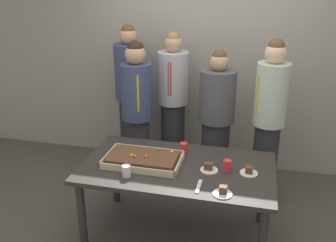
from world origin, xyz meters
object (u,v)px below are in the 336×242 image
(drink_cup_nearest, at_px, (184,148))
(person_left_edge_reaching, at_px, (269,120))
(drink_cup_middle, at_px, (126,171))
(drink_cup_far_end, at_px, (227,166))
(plated_slice_near_left, at_px, (249,171))
(cake_server_utensil, at_px, (199,186))
(plated_slice_far_left, at_px, (223,192))
(sheet_cake, at_px, (143,159))
(party_table, at_px, (177,174))
(person_far_right_suit, at_px, (173,104))
(person_green_shirt_behind, at_px, (137,114))
(person_serving_front, at_px, (216,121))
(plated_slice_near_right, at_px, (209,168))
(person_striped_tie_right, at_px, (131,98))

(drink_cup_nearest, height_order, person_left_edge_reaching, person_left_edge_reaching)
(drink_cup_middle, height_order, drink_cup_far_end, same)
(plated_slice_near_left, relative_size, cake_server_utensil, 0.75)
(plated_slice_far_left, distance_m, drink_cup_far_end, 0.38)
(drink_cup_far_end, bearing_deg, drink_cup_middle, -159.73)
(sheet_cake, height_order, drink_cup_middle, drink_cup_middle)
(party_table, bearing_deg, sheet_cake, -177.00)
(plated_slice_near_left, xyz_separation_m, person_far_right_suit, (-0.92, 1.15, 0.13))
(sheet_cake, height_order, drink_cup_far_end, drink_cup_far_end)
(drink_cup_far_end, xyz_separation_m, person_far_right_suit, (-0.74, 1.15, 0.10))
(drink_cup_middle, height_order, person_green_shirt_behind, person_green_shirt_behind)
(party_table, relative_size, cake_server_utensil, 8.30)
(plated_slice_near_left, bearing_deg, plated_slice_far_left, -115.85)
(person_serving_front, bearing_deg, plated_slice_near_right, 32.35)
(drink_cup_middle, relative_size, person_striped_tie_right, 0.06)
(plated_slice_near_left, relative_size, person_serving_front, 0.09)
(sheet_cake, bearing_deg, party_table, 3.00)
(plated_slice_near_left, xyz_separation_m, person_left_edge_reaching, (0.15, 0.84, 0.16))
(plated_slice_far_left, distance_m, person_far_right_suit, 1.70)
(cake_server_utensil, height_order, person_serving_front, person_serving_front)
(plated_slice_near_left, relative_size, person_far_right_suit, 0.09)
(drink_cup_far_end, bearing_deg, plated_slice_near_left, -2.18)
(plated_slice_near_right, bearing_deg, sheet_cake, -179.96)
(plated_slice_far_left, bearing_deg, cake_server_utensil, 161.60)
(plated_slice_near_right, distance_m, person_green_shirt_behind, 1.20)
(person_striped_tie_right, bearing_deg, person_green_shirt_behind, 4.27)
(cake_server_utensil, bearing_deg, person_serving_front, 90.78)
(person_far_right_suit, bearing_deg, drink_cup_nearest, 18.89)
(plated_slice_far_left, bearing_deg, person_striped_tie_right, 129.46)
(plated_slice_near_right, bearing_deg, cake_server_utensil, -98.01)
(plated_slice_near_left, distance_m, person_green_shirt_behind, 1.45)
(plated_slice_near_left, relative_size, drink_cup_nearest, 1.50)
(party_table, distance_m, person_green_shirt_behind, 1.02)
(plated_slice_near_right, height_order, person_striped_tie_right, person_striped_tie_right)
(drink_cup_far_end, distance_m, person_green_shirt_behind, 1.29)
(cake_server_utensil, height_order, person_green_shirt_behind, person_green_shirt_behind)
(sheet_cake, bearing_deg, plated_slice_near_left, 1.53)
(person_green_shirt_behind, bearing_deg, plated_slice_near_left, 36.42)
(sheet_cake, height_order, plated_slice_near_right, sheet_cake)
(drink_cup_nearest, bearing_deg, person_striped_tie_right, 132.43)
(drink_cup_nearest, xyz_separation_m, drink_cup_far_end, (0.42, -0.25, 0.00))
(person_green_shirt_behind, height_order, person_striped_tie_right, person_striped_tie_right)
(drink_cup_nearest, xyz_separation_m, person_green_shirt_behind, (-0.62, 0.51, 0.09))
(drink_cup_far_end, relative_size, person_serving_front, 0.06)
(party_table, bearing_deg, person_serving_front, 76.84)
(sheet_cake, relative_size, plated_slice_near_right, 4.44)
(drink_cup_middle, bearing_deg, person_green_shirt_behind, 103.41)
(drink_cup_far_end, xyz_separation_m, person_green_shirt_behind, (-1.04, 0.76, 0.09))
(person_striped_tie_right, bearing_deg, person_far_right_suit, 65.35)
(plated_slice_far_left, bearing_deg, drink_cup_middle, 174.18)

